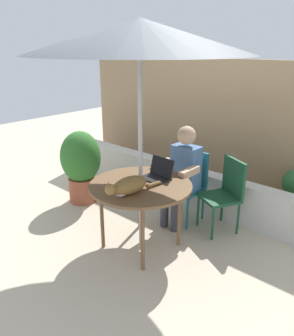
% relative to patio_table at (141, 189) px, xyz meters
% --- Properties ---
extents(ground_plane, '(14.00, 14.00, 0.00)m').
position_rel_patio_table_xyz_m(ground_plane, '(0.00, 0.00, -0.69)').
color(ground_plane, beige).
extents(fence_back, '(5.78, 0.08, 1.93)m').
position_rel_patio_table_xyz_m(fence_back, '(0.00, 2.03, 0.27)').
color(fence_back, '#937756').
rests_on(fence_back, ground).
extents(planter_wall_low, '(5.20, 0.20, 0.54)m').
position_rel_patio_table_xyz_m(planter_wall_low, '(0.00, 1.21, -0.42)').
color(planter_wall_low, beige).
rests_on(planter_wall_low, ground).
extents(patio_table, '(1.08, 1.08, 0.75)m').
position_rel_patio_table_xyz_m(patio_table, '(0.00, 0.00, 0.00)').
color(patio_table, brown).
rests_on(patio_table, ground).
extents(patio_umbrella, '(2.10, 2.10, 2.34)m').
position_rel_patio_table_xyz_m(patio_umbrella, '(0.00, 0.00, 1.49)').
color(patio_umbrella, '#B7B7BC').
rests_on(patio_umbrella, ground).
extents(chair_occupied, '(0.40, 0.40, 0.88)m').
position_rel_patio_table_xyz_m(chair_occupied, '(0.00, 0.89, -0.17)').
color(chair_occupied, '#1E606B').
rests_on(chair_occupied, ground).
extents(chair_empty, '(0.54, 0.54, 0.88)m').
position_rel_patio_table_xyz_m(chair_empty, '(0.49, 0.94, -0.17)').
color(chair_empty, '#194C2D').
rests_on(chair_empty, ground).
extents(person_seated, '(0.48, 0.48, 1.22)m').
position_rel_patio_table_xyz_m(person_seated, '(0.00, 0.74, -0.00)').
color(person_seated, '#4C72A5').
rests_on(person_seated, ground).
extents(laptop, '(0.31, 0.27, 0.21)m').
position_rel_patio_table_xyz_m(laptop, '(0.03, 0.26, 0.12)').
color(laptop, black).
rests_on(laptop, patio_table).
extents(cat, '(0.24, 0.65, 0.17)m').
position_rel_patio_table_xyz_m(cat, '(0.07, -0.26, 0.14)').
color(cat, olive).
rests_on(cat, patio_table).
extents(potted_plant_near_fence, '(0.56, 0.56, 1.02)m').
position_rel_patio_table_xyz_m(potted_plant_near_fence, '(-1.40, 0.30, -0.12)').
color(potted_plant_near_fence, '#9E5138').
rests_on(potted_plant_near_fence, ground).
extents(potted_plant_by_chair, '(0.32, 0.32, 0.63)m').
position_rel_patio_table_xyz_m(potted_plant_by_chair, '(0.98, 1.83, -0.34)').
color(potted_plant_by_chair, '#9E5138').
rests_on(potted_plant_by_chair, ground).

